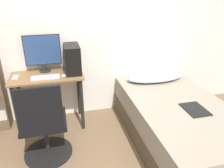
{
  "coord_description": "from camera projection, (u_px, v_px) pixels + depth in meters",
  "views": [
    {
      "loc": [
        -0.28,
        -1.71,
        1.83
      ],
      "look_at": [
        0.31,
        0.62,
        0.75
      ],
      "focal_mm": 35.0,
      "sensor_mm": 36.0,
      "label": 1
    }
  ],
  "objects": [
    {
      "name": "mouse",
      "position": [
        64.0,
        76.0,
        2.81
      ],
      "size": [
        0.06,
        0.09,
        0.02
      ],
      "color": "silver",
      "rests_on": "desk"
    },
    {
      "name": "magazine",
      "position": [
        195.0,
        109.0,
        2.49
      ],
      "size": [
        0.24,
        0.32,
        0.01
      ],
      "color": "black",
      "rests_on": "bed"
    },
    {
      "name": "pillow",
      "position": [
        155.0,
        77.0,
        3.26
      ],
      "size": [
        0.85,
        0.36,
        0.11
      ],
      "color": "#B2B7C6",
      "rests_on": "bed"
    },
    {
      "name": "desk",
      "position": [
        48.0,
        85.0,
        2.91
      ],
      "size": [
        0.93,
        0.5,
        0.77
      ],
      "color": "brown",
      "rests_on": "ground_plane"
    },
    {
      "name": "phone",
      "position": [
        15.0,
        77.0,
        2.77
      ],
      "size": [
        0.07,
        0.14,
        0.01
      ],
      "color": "#B7B7BC",
      "rests_on": "desk"
    },
    {
      "name": "pc_tower",
      "position": [
        72.0,
        59.0,
        2.89
      ],
      "size": [
        0.2,
        0.39,
        0.37
      ],
      "color": "black",
      "rests_on": "desk"
    },
    {
      "name": "wall_back",
      "position": [
        78.0,
        32.0,
        3.0
      ],
      "size": [
        8.0,
        0.05,
        2.5
      ],
      "color": "silver",
      "rests_on": "ground_plane"
    },
    {
      "name": "office_chair",
      "position": [
        45.0,
        131.0,
        2.41
      ],
      "size": [
        0.56,
        0.56,
        0.97
      ],
      "color": "black",
      "rests_on": "ground_plane"
    },
    {
      "name": "monitor",
      "position": [
        43.0,
        52.0,
        2.87
      ],
      "size": [
        0.47,
        0.16,
        0.5
      ],
      "color": "black",
      "rests_on": "desk"
    },
    {
      "name": "bed",
      "position": [
        177.0,
        122.0,
        2.74
      ],
      "size": [
        1.12,
        1.99,
        0.54
      ],
      "color": "#4C3D2D",
      "rests_on": "ground_plane"
    },
    {
      "name": "keyboard",
      "position": [
        45.0,
        77.0,
        2.76
      ],
      "size": [
        0.35,
        0.13,
        0.02
      ],
      "color": "silver",
      "rests_on": "desk"
    }
  ]
}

